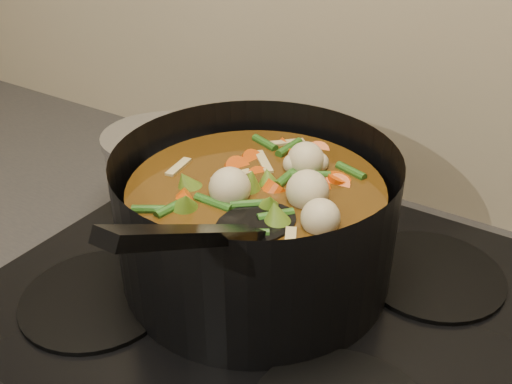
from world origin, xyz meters
The scene contains 3 objects.
stovetop centered at (0.00, 1.93, 0.92)m, with size 0.62×0.54×0.03m.
stockpot centered at (-0.03, 1.95, 1.01)m, with size 0.38×0.47×0.24m.
saucepan centered at (-0.24, 2.02, 0.99)m, with size 0.17×0.17×0.14m.
Camera 1 is at (0.28, 1.47, 1.39)m, focal length 40.00 mm.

